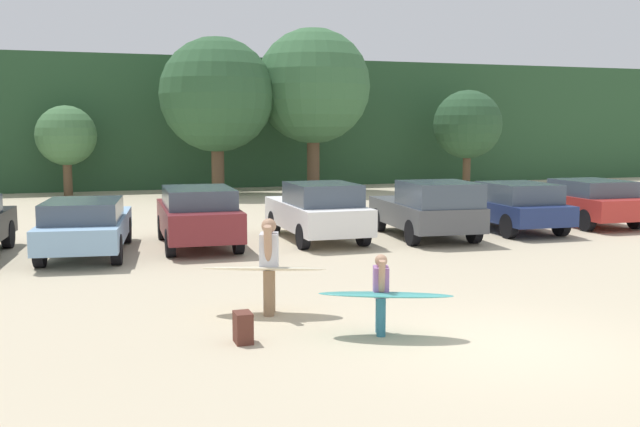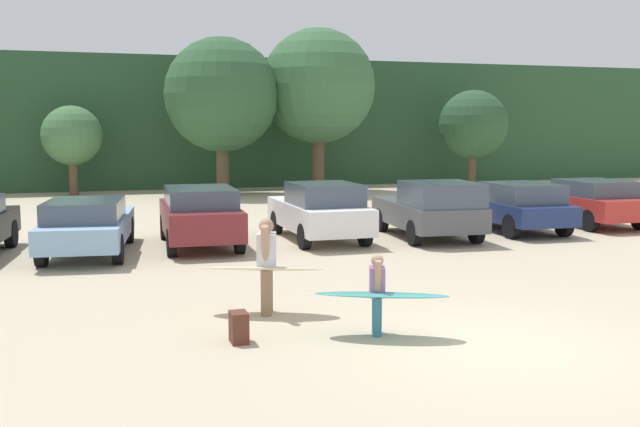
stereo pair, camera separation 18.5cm
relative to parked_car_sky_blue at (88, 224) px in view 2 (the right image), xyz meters
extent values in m
plane|color=#C1B293|center=(5.52, -9.52, -0.74)|extent=(120.00, 120.00, 0.00)
cube|color=#284C2D|center=(5.52, 24.31, 2.55)|extent=(108.00, 12.00, 6.57)
cylinder|color=brown|center=(-0.63, 16.46, 0.04)|extent=(0.39, 0.39, 1.57)
sphere|color=#427042|center=(-0.63, 16.46, 1.96)|extent=(2.68, 2.68, 2.68)
cylinder|color=brown|center=(5.85, 14.58, 0.43)|extent=(0.57, 0.57, 2.34)
sphere|color=#2D5633|center=(5.85, 14.58, 3.78)|extent=(5.14, 5.14, 5.14)
cylinder|color=brown|center=(10.48, 14.88, 0.61)|extent=(0.60, 0.60, 2.71)
sphere|color=#38663D|center=(10.48, 14.88, 4.26)|extent=(5.40, 5.40, 5.40)
cylinder|color=brown|center=(18.91, 15.21, 0.12)|extent=(0.40, 0.40, 1.72)
sphere|color=#284C2D|center=(18.91, 15.21, 2.47)|extent=(3.51, 3.51, 3.51)
cylinder|color=black|center=(-1.90, 1.74, -0.38)|extent=(0.30, 0.74, 0.72)
cube|color=#84ADD1|center=(0.02, 0.16, -0.12)|extent=(2.42, 4.98, 0.55)
cube|color=#3F4C5B|center=(-0.06, -0.44, 0.40)|extent=(1.96, 2.51, 0.48)
cylinder|color=black|center=(-0.59, 1.83, -0.39)|extent=(0.31, 0.72, 0.69)
cylinder|color=black|center=(1.04, 1.62, -0.39)|extent=(0.31, 0.72, 0.69)
cylinder|color=black|center=(-1.00, -1.31, -0.39)|extent=(0.31, 0.72, 0.69)
cylinder|color=black|center=(0.63, -1.51, -0.39)|extent=(0.31, 0.72, 0.69)
cube|color=maroon|center=(2.77, 0.52, -0.04)|extent=(1.99, 4.39, 0.73)
cube|color=#3F4C5B|center=(2.76, 0.26, 0.56)|extent=(1.77, 2.54, 0.48)
cylinder|color=black|center=(2.01, 1.98, -0.41)|extent=(0.25, 0.68, 0.67)
cylinder|color=black|center=(3.64, 1.91, -0.41)|extent=(0.25, 0.68, 0.67)
cylinder|color=black|center=(1.90, -0.87, -0.41)|extent=(0.25, 0.68, 0.67)
cylinder|color=black|center=(3.53, -0.94, -0.41)|extent=(0.25, 0.68, 0.67)
cube|color=white|center=(6.04, 0.62, -0.07)|extent=(1.82, 4.39, 0.69)
cube|color=#3F4C5B|center=(6.04, 0.08, 0.57)|extent=(1.67, 2.06, 0.57)
cylinder|color=black|center=(5.22, 2.07, -0.41)|extent=(0.22, 0.66, 0.66)
cylinder|color=black|center=(6.86, 2.07, -0.41)|extent=(0.22, 0.66, 0.66)
cylinder|color=black|center=(5.22, -0.82, -0.41)|extent=(0.22, 0.66, 0.66)
cylinder|color=black|center=(6.85, -0.83, -0.41)|extent=(0.22, 0.66, 0.66)
cube|color=#4C4F54|center=(9.07, 0.14, -0.08)|extent=(2.25, 4.30, 0.65)
cube|color=#3F4C5B|center=(9.00, -0.88, 0.57)|extent=(1.93, 2.16, 0.64)
cylinder|color=black|center=(8.31, 1.58, -0.40)|extent=(0.27, 0.70, 0.69)
cylinder|color=black|center=(10.05, 1.44, -0.40)|extent=(0.27, 0.70, 0.69)
cylinder|color=black|center=(8.10, -1.16, -0.40)|extent=(0.27, 0.70, 0.69)
cylinder|color=black|center=(9.84, -1.30, -0.40)|extent=(0.27, 0.70, 0.69)
cube|color=navy|center=(12.06, 0.47, -0.12)|extent=(2.01, 4.23, 0.56)
cube|color=#3F4C5B|center=(12.05, 0.02, 0.44)|extent=(1.79, 2.25, 0.55)
cylinder|color=black|center=(11.29, 1.88, -0.40)|extent=(0.25, 0.70, 0.69)
cylinder|color=black|center=(12.95, 1.81, -0.40)|extent=(0.25, 0.70, 0.69)
cylinder|color=black|center=(11.18, -0.87, -0.40)|extent=(0.25, 0.70, 0.69)
cylinder|color=black|center=(12.84, -0.93, -0.40)|extent=(0.25, 0.70, 0.69)
cube|color=#B72D28|center=(15.08, 1.14, -0.09)|extent=(2.08, 4.68, 0.64)
cube|color=#3F4C5B|center=(15.06, 0.58, 0.46)|extent=(1.85, 2.23, 0.48)
cylinder|color=black|center=(14.25, 2.69, -0.41)|extent=(0.24, 0.67, 0.66)
cylinder|color=black|center=(16.00, 2.63, -0.41)|extent=(0.24, 0.67, 0.66)
cylinder|color=black|center=(14.15, -0.36, -0.41)|extent=(0.24, 0.67, 0.66)
cylinder|color=black|center=(15.90, -0.42, -0.41)|extent=(0.24, 0.67, 0.66)
cylinder|color=#8C6B4C|center=(2.78, -6.93, -0.36)|extent=(0.18, 0.18, 0.77)
cylinder|color=#8C6B4C|center=(2.87, -6.67, -0.36)|extent=(0.18, 0.18, 0.77)
cube|color=silver|center=(2.83, -6.80, 0.32)|extent=(0.40, 0.46, 0.59)
sphere|color=tan|center=(2.83, -6.80, 0.73)|extent=(0.24, 0.24, 0.24)
cylinder|color=tan|center=(2.76, -7.00, 0.47)|extent=(0.22, 0.33, 0.63)
cylinder|color=tan|center=(2.89, -6.59, 0.47)|extent=(0.23, 0.37, 0.62)
cylinder|color=teal|center=(4.07, -8.59, -0.45)|extent=(0.14, 0.14, 0.58)
cylinder|color=teal|center=(4.14, -8.39, -0.45)|extent=(0.14, 0.14, 0.58)
cube|color=#9966A5|center=(4.11, -8.49, 0.06)|extent=(0.31, 0.35, 0.45)
sphere|color=tan|center=(4.11, -8.49, 0.38)|extent=(0.19, 0.19, 0.19)
cylinder|color=tan|center=(4.05, -8.64, 0.18)|extent=(0.15, 0.20, 0.48)
cylinder|color=tan|center=(4.16, -8.33, 0.18)|extent=(0.14, 0.18, 0.48)
ellipsoid|color=beige|center=(2.73, -6.78, 0.02)|extent=(2.16, 1.31, 0.19)
ellipsoid|color=teal|center=(4.12, -8.63, -0.11)|extent=(2.05, 1.30, 0.13)
cube|color=#592D23|center=(2.06, -8.28, -0.52)|extent=(0.24, 0.34, 0.45)
camera|label=1|loc=(-0.07, -18.32, 2.34)|focal=41.03mm
camera|label=2|loc=(0.10, -18.37, 2.34)|focal=41.03mm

